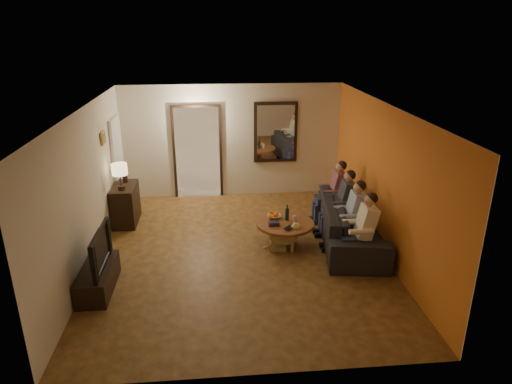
{
  "coord_description": "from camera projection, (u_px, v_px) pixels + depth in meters",
  "views": [
    {
      "loc": [
        -0.4,
        -7.23,
        3.88
      ],
      "look_at": [
        0.3,
        0.3,
        1.05
      ],
      "focal_mm": 32.0,
      "sensor_mm": 36.0,
      "label": 1
    }
  ],
  "objects": [
    {
      "name": "flower_vase",
      "position": [
        124.0,
        172.0,
        9.27
      ],
      "size": [
        0.14,
        0.14,
        0.44
      ],
      "primitive_type": null,
      "color": "#AB2612",
      "rests_on": "dresser"
    },
    {
      "name": "left_wall",
      "position": [
        88.0,
        190.0,
        7.47
      ],
      "size": [
        0.02,
        6.0,
        2.6
      ],
      "primitive_type": "cube",
      "color": "beige",
      "rests_on": "floor"
    },
    {
      "name": "mirror_frame",
      "position": [
        276.0,
        132.0,
        10.46
      ],
      "size": [
        1.0,
        0.05,
        1.4
      ],
      "primitive_type": "cube",
      "color": "black",
      "rests_on": "back_wall"
    },
    {
      "name": "oranges",
      "position": [
        274.0,
        213.0,
        8.47
      ],
      "size": [
        0.2,
        0.2,
        0.08
      ],
      "primitive_type": null,
      "color": "orange",
      "rests_on": "bowl"
    },
    {
      "name": "person_a",
      "position": [
        362.0,
        233.0,
        7.55
      ],
      "size": [
        0.6,
        0.4,
        1.2
      ],
      "primitive_type": null,
      "color": "tan",
      "rests_on": "sofa"
    },
    {
      "name": "dog",
      "position": [
        283.0,
        236.0,
        8.17
      ],
      "size": [
        0.59,
        0.33,
        0.56
      ],
      "primitive_type": null,
      "rotation": [
        0.0,
        0.0,
        -0.17
      ],
      "color": "tan",
      "rests_on": "floor"
    },
    {
      "name": "coffee_table",
      "position": [
        285.0,
        233.0,
        8.39
      ],
      "size": [
        1.22,
        1.22,
        0.45
      ],
      "primitive_type": "cylinder",
      "rotation": [
        0.0,
        0.0,
        -0.17
      ],
      "color": "brown",
      "rests_on": "floor"
    },
    {
      "name": "table_lamp",
      "position": [
        120.0,
        177.0,
        8.84
      ],
      "size": [
        0.3,
        0.3,
        0.54
      ],
      "primitive_type": null,
      "color": "beige",
      "rests_on": "dresser"
    },
    {
      "name": "kitchen_doorway",
      "position": [
        198.0,
        153.0,
        10.48
      ],
      "size": [
        1.0,
        0.06,
        2.1
      ],
      "primitive_type": "cube",
      "color": "#FFE0A5",
      "rests_on": "floor"
    },
    {
      "name": "ceiling",
      "position": [
        239.0,
        108.0,
        7.23
      ],
      "size": [
        5.0,
        6.0,
        0.01
      ],
      "primitive_type": "cube",
      "color": "white",
      "rests_on": "back_wall"
    },
    {
      "name": "white_door",
      "position": [
        119.0,
        165.0,
        9.71
      ],
      "size": [
        0.06,
        0.85,
        2.04
      ],
      "primitive_type": "cube",
      "color": "white",
      "rests_on": "floor"
    },
    {
      "name": "door_trim",
      "position": [
        198.0,
        153.0,
        10.47
      ],
      "size": [
        1.12,
        0.04,
        2.22
      ],
      "primitive_type": "cube",
      "color": "black",
      "rests_on": "floor"
    },
    {
      "name": "art_canvas",
      "position": [
        104.0,
        138.0,
        8.49
      ],
      "size": [
        0.01,
        0.22,
        0.18
      ],
      "primitive_type": "cube",
      "color": "brown",
      "rests_on": "left_wall"
    },
    {
      "name": "front_wall",
      "position": [
        257.0,
        278.0,
        4.89
      ],
      "size": [
        5.0,
        0.02,
        2.6
      ],
      "primitive_type": "cube",
      "color": "beige",
      "rests_on": "floor"
    },
    {
      "name": "bowl",
      "position": [
        274.0,
        216.0,
        8.49
      ],
      "size": [
        0.26,
        0.26,
        0.06
      ],
      "primitive_type": "imported",
      "color": "white",
      "rests_on": "coffee_table"
    },
    {
      "name": "sofa",
      "position": [
        351.0,
        222.0,
        8.48
      ],
      "size": [
        2.74,
        1.4,
        0.77
      ],
      "primitive_type": "imported",
      "rotation": [
        0.0,
        0.0,
        1.42
      ],
      "color": "black",
      "rests_on": "floor"
    },
    {
      "name": "mirror_glass",
      "position": [
        276.0,
        133.0,
        10.43
      ],
      "size": [
        0.86,
        0.02,
        1.26
      ],
      "primitive_type": "cube",
      "color": "white",
      "rests_on": "back_wall"
    },
    {
      "name": "dresser",
      "position": [
        126.0,
        204.0,
        9.28
      ],
      "size": [
        0.45,
        0.89,
        0.79
      ],
      "primitive_type": "cube",
      "color": "black",
      "rests_on": "floor"
    },
    {
      "name": "person_b",
      "position": [
        351.0,
        218.0,
        8.11
      ],
      "size": [
        0.6,
        0.4,
        1.2
      ],
      "primitive_type": null,
      "color": "tan",
      "rests_on": "sofa"
    },
    {
      "name": "tv_stand",
      "position": [
        98.0,
        278.0,
        6.98
      ],
      "size": [
        0.45,
        1.14,
        0.38
      ],
      "primitive_type": "cube",
      "color": "black",
      "rests_on": "floor"
    },
    {
      "name": "floor",
      "position": [
        241.0,
        253.0,
        8.14
      ],
      "size": [
        5.0,
        6.0,
        0.01
      ],
      "primitive_type": "cube",
      "color": "#483013",
      "rests_on": "ground"
    },
    {
      "name": "wine_bottle",
      "position": [
        287.0,
        212.0,
        8.35
      ],
      "size": [
        0.07,
        0.07,
        0.31
      ],
      "primitive_type": null,
      "color": "black",
      "rests_on": "coffee_table"
    },
    {
      "name": "person_d",
      "position": [
        334.0,
        194.0,
        9.23
      ],
      "size": [
        0.6,
        0.4,
        1.2
      ],
      "primitive_type": null,
      "color": "tan",
      "rests_on": "sofa"
    },
    {
      "name": "wine_glass",
      "position": [
        294.0,
        218.0,
        8.36
      ],
      "size": [
        0.06,
        0.06,
        0.1
      ],
      "primitive_type": "cylinder",
      "color": "silver",
      "rests_on": "coffee_table"
    },
    {
      "name": "laptop",
      "position": [
        293.0,
        228.0,
        8.05
      ],
      "size": [
        0.38,
        0.38,
        0.03
      ],
      "primitive_type": "imported",
      "rotation": [
        0.0,
        0.0,
        0.78
      ],
      "color": "black",
      "rests_on": "coffee_table"
    },
    {
      "name": "book_stack",
      "position": [
        274.0,
        223.0,
        8.19
      ],
      "size": [
        0.2,
        0.15,
        0.07
      ],
      "primitive_type": null,
      "color": "black",
      "rests_on": "coffee_table"
    },
    {
      "name": "orange_accent",
      "position": [
        383.0,
        180.0,
        7.9
      ],
      "size": [
        0.01,
        6.0,
        2.6
      ],
      "primitive_type": "cube",
      "color": "orange",
      "rests_on": "right_wall"
    },
    {
      "name": "right_wall",
      "position": [
        384.0,
        180.0,
        7.9
      ],
      "size": [
        0.02,
        6.0,
        2.6
      ],
      "primitive_type": "cube",
      "color": "beige",
      "rests_on": "floor"
    },
    {
      "name": "tv",
      "position": [
        94.0,
        250.0,
        6.81
      ],
      "size": [
        1.06,
        0.14,
        0.61
      ],
      "primitive_type": "imported",
      "rotation": [
        0.0,
        0.0,
        1.57
      ],
      "color": "black",
      "rests_on": "tv_stand"
    },
    {
      "name": "back_wall",
      "position": [
        232.0,
        141.0,
        10.48
      ],
      "size": [
        5.0,
        0.02,
        2.6
      ],
      "primitive_type": "cube",
      "color": "beige",
      "rests_on": "floor"
    },
    {
      "name": "person_c",
      "position": [
        342.0,
        206.0,
        8.67
      ],
      "size": [
        0.6,
        0.4,
        1.2
      ],
      "primitive_type": null,
      "color": "tan",
      "rests_on": "sofa"
    },
    {
      "name": "fridge_glimpse",
      "position": [
        209.0,
        159.0,
        10.56
      ],
      "size": [
        0.45,
        0.03,
        1.7
      ],
      "primitive_type": "cube",
      "color": "silver",
      "rests_on": "floor"
    },
    {
      "name": "framed_art",
      "position": [
        103.0,
        138.0,
        8.49
      ],
      "size": [
        0.03,
        0.28,
        0.24
      ],
      "primitive_type": "cube",
      "color": "#B28C33",
      "rests_on": "left_wall"
    }
  ]
}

